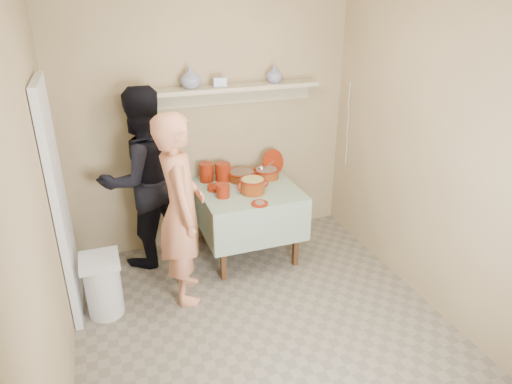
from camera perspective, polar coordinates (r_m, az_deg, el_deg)
name	(u,v)px	position (r m, az deg, el deg)	size (l,w,h in m)	color
ground	(270,336)	(3.90, 1.74, -17.54)	(3.50, 3.50, 0.00)	#756C5C
tile_panel	(60,204)	(4.00, -23.30, -1.44)	(0.06, 0.70, 2.00)	silver
plate_stack_a	(206,172)	(4.73, -6.22, 2.47)	(0.15, 0.15, 0.20)	maroon
plate_stack_b	(223,172)	(4.73, -4.16, 2.52)	(0.16, 0.16, 0.19)	maroon
bowl_stack	(223,191)	(4.36, -4.17, 0.17)	(0.13, 0.13, 0.13)	maroon
empty_bowl	(215,188)	(4.54, -5.16, 0.52)	(0.15, 0.15, 0.04)	maroon
propped_lid	(273,162)	(4.93, 2.16, 3.77)	(0.28, 0.28, 0.02)	maroon
vase_right	(274,74)	(4.74, 2.32, 14.52)	(0.16, 0.16, 0.17)	navy
vase_left	(190,77)	(4.49, -8.19, 13.99)	(0.20, 0.20, 0.20)	navy
ceramic_box	(220,82)	(4.55, -4.56, 13.56)	(0.13, 0.09, 0.09)	navy
person_cook	(181,210)	(3.96, -9.34, -2.24)	(0.63, 0.41, 1.72)	tan
person_helper	(143,179)	(4.56, -13.93, 1.59)	(0.88, 0.68, 1.80)	black
room_shell	(273,148)	(3.08, 2.12, 5.47)	(3.04, 3.54, 2.62)	tan
serving_table	(248,198)	(4.63, -1.06, -0.78)	(0.97, 0.97, 0.76)	#4C2D16
cazuela_meat_a	(242,175)	(4.75, -1.80, 2.16)	(0.30, 0.30, 0.10)	#66270D
cazuela_meat_b	(267,172)	(4.81, 1.33, 2.47)	(0.28, 0.28, 0.10)	#66270D
ladle	(262,168)	(4.77, 0.71, 2.98)	(0.08, 0.26, 0.19)	silver
cazuela_rice	(253,185)	(4.44, -0.42, 0.93)	(0.33, 0.25, 0.14)	#66270D
front_plate	(260,203)	(4.22, 0.46, -1.44)	(0.16, 0.16, 0.03)	maroon
wall_shelf	(230,90)	(4.63, -3.28, 12.64)	(1.80, 0.25, 0.21)	tan
trash_bin	(103,285)	(4.16, -18.56, -11.02)	(0.32, 0.32, 0.56)	silver
electrical_cord	(348,124)	(5.09, 11.40, 8.34)	(0.01, 0.05, 0.90)	silver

